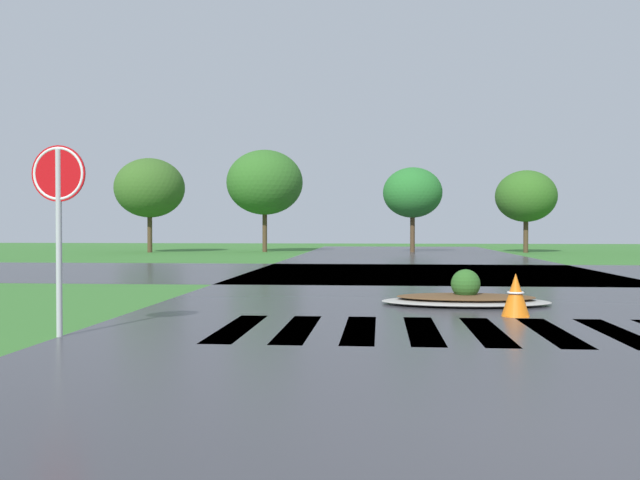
# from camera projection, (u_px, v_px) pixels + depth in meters

# --- Properties ---
(ground_plane) EXTENTS (120.00, 120.00, 0.10)m
(ground_plane) POSITION_uv_depth(u_px,v_px,m) (626.00, 476.00, 4.30)
(ground_plane) COLOR #38722D
(asphalt_roadway) EXTENTS (11.65, 80.00, 0.01)m
(asphalt_roadway) POSITION_uv_depth(u_px,v_px,m) (454.00, 300.00, 14.26)
(asphalt_roadway) COLOR #35353A
(asphalt_roadway) RESTS_ON ground
(asphalt_cross_road) EXTENTS (90.00, 10.49, 0.01)m
(asphalt_cross_road) POSITION_uv_depth(u_px,v_px,m) (427.00, 273.00, 22.79)
(asphalt_cross_road) COLOR #35353A
(asphalt_cross_road) RESTS_ON ground
(crosswalk_stripes) EXTENTS (7.65, 2.90, 0.01)m
(crosswalk_stripes) POSITION_uv_depth(u_px,v_px,m) (486.00, 331.00, 9.97)
(crosswalk_stripes) COLOR white
(crosswalk_stripes) RESTS_ON ground
(stop_sign) EXTENTS (0.76, 0.08, 2.58)m
(stop_sign) POSITION_uv_depth(u_px,v_px,m) (59.00, 195.00, 9.42)
(stop_sign) COLOR #B2B5BA
(stop_sign) RESTS_ON ground
(median_island) EXTENTS (3.21, 1.64, 0.68)m
(median_island) POSITION_uv_depth(u_px,v_px,m) (466.00, 297.00, 13.39)
(median_island) COLOR #9E9B93
(median_island) RESTS_ON ground
(traffic_cone) EXTENTS (0.46, 0.46, 0.72)m
(traffic_cone) POSITION_uv_depth(u_px,v_px,m) (516.00, 295.00, 11.61)
(traffic_cone) COLOR orange
(traffic_cone) RESTS_ON ground
(background_treeline) EXTENTS (34.57, 6.29, 6.16)m
(background_treeline) POSITION_uv_depth(u_px,v_px,m) (351.00, 188.00, 41.22)
(background_treeline) COLOR #4C3823
(background_treeline) RESTS_ON ground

